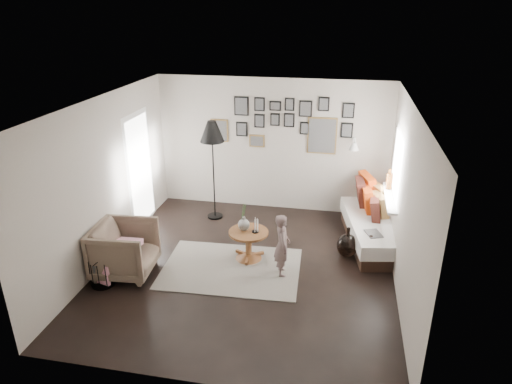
% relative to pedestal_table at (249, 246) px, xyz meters
% --- Properties ---
extents(ground, '(4.80, 4.80, 0.00)m').
position_rel_pedestal_table_xyz_m(ground, '(0.03, -0.29, -0.23)').
color(ground, black).
rests_on(ground, ground).
extents(wall_back, '(4.50, 0.00, 4.50)m').
position_rel_pedestal_table_xyz_m(wall_back, '(0.03, 2.11, 1.07)').
color(wall_back, '#AEA498').
rests_on(wall_back, ground).
extents(wall_front, '(4.50, 0.00, 4.50)m').
position_rel_pedestal_table_xyz_m(wall_front, '(0.03, -2.69, 1.07)').
color(wall_front, '#AEA498').
rests_on(wall_front, ground).
extents(wall_left, '(0.00, 4.80, 4.80)m').
position_rel_pedestal_table_xyz_m(wall_left, '(-2.22, -0.29, 1.07)').
color(wall_left, '#AEA498').
rests_on(wall_left, ground).
extents(wall_right, '(0.00, 4.80, 4.80)m').
position_rel_pedestal_table_xyz_m(wall_right, '(2.28, -0.29, 1.07)').
color(wall_right, '#AEA498').
rests_on(wall_right, ground).
extents(ceiling, '(4.80, 4.80, 0.00)m').
position_rel_pedestal_table_xyz_m(ceiling, '(0.03, -0.29, 2.37)').
color(ceiling, white).
rests_on(ceiling, wall_back).
extents(door_left, '(0.00, 2.14, 2.14)m').
position_rel_pedestal_table_xyz_m(door_left, '(-2.21, 0.91, 0.82)').
color(door_left, white).
rests_on(door_left, wall_left).
extents(window_right, '(0.15, 1.32, 1.30)m').
position_rel_pedestal_table_xyz_m(window_right, '(2.20, 1.05, 0.70)').
color(window_right, white).
rests_on(window_right, wall_right).
extents(gallery_wall, '(2.74, 0.03, 1.08)m').
position_rel_pedestal_table_xyz_m(gallery_wall, '(0.32, 2.09, 1.51)').
color(gallery_wall, olive).
rests_on(gallery_wall, wall_back).
extents(wall_sconce, '(0.18, 0.36, 0.16)m').
position_rel_pedestal_table_xyz_m(wall_sconce, '(1.58, 1.85, 1.23)').
color(wall_sconce, white).
rests_on(wall_sconce, wall_back).
extents(rug, '(2.20, 1.59, 0.01)m').
position_rel_pedestal_table_xyz_m(rug, '(-0.21, -0.35, -0.23)').
color(rug, beige).
rests_on(rug, ground).
extents(pedestal_table, '(0.64, 0.64, 0.50)m').
position_rel_pedestal_table_xyz_m(pedestal_table, '(0.00, 0.00, 0.00)').
color(pedestal_table, brown).
rests_on(pedestal_table, ground).
extents(vase, '(0.18, 0.18, 0.45)m').
position_rel_pedestal_table_xyz_m(vase, '(-0.08, 0.02, 0.41)').
color(vase, black).
rests_on(vase, pedestal_table).
extents(candles, '(0.11, 0.11, 0.24)m').
position_rel_pedestal_table_xyz_m(candles, '(0.11, 0.00, 0.38)').
color(candles, black).
rests_on(candles, pedestal_table).
extents(daybed, '(1.20, 2.13, 0.98)m').
position_rel_pedestal_table_xyz_m(daybed, '(2.01, 1.03, 0.08)').
color(daybed, black).
rests_on(daybed, ground).
extents(magazine_on_daybed, '(0.31, 0.36, 0.02)m').
position_rel_pedestal_table_xyz_m(magazine_on_daybed, '(1.96, 0.39, 0.23)').
color(magazine_on_daybed, black).
rests_on(magazine_on_daybed, daybed).
extents(armchair, '(0.96, 0.93, 0.81)m').
position_rel_pedestal_table_xyz_m(armchair, '(-1.76, -0.76, 0.17)').
color(armchair, brown).
rests_on(armchair, ground).
extents(armchair_cushion, '(0.38, 0.39, 0.17)m').
position_rel_pedestal_table_xyz_m(armchair_cushion, '(-1.73, -0.71, 0.25)').
color(armchair_cushion, white).
rests_on(armchair_cushion, armchair).
extents(floor_lamp, '(0.44, 0.44, 1.91)m').
position_rel_pedestal_table_xyz_m(floor_lamp, '(-0.97, 1.41, 1.41)').
color(floor_lamp, black).
rests_on(floor_lamp, ground).
extents(magazine_basket, '(0.36, 0.36, 0.41)m').
position_rel_pedestal_table_xyz_m(magazine_basket, '(-1.97, -1.13, -0.03)').
color(magazine_basket, black).
rests_on(magazine_basket, ground).
extents(demijohn_large, '(0.35, 0.35, 0.52)m').
position_rel_pedestal_table_xyz_m(demijohn_large, '(1.57, 0.39, -0.03)').
color(demijohn_large, black).
rests_on(demijohn_large, ground).
extents(demijohn_small, '(0.30, 0.30, 0.47)m').
position_rel_pedestal_table_xyz_m(demijohn_small, '(1.92, 0.27, -0.05)').
color(demijohn_small, black).
rests_on(demijohn_small, ground).
extents(child, '(0.32, 0.41, 1.00)m').
position_rel_pedestal_table_xyz_m(child, '(0.59, -0.34, 0.27)').
color(child, '#685352').
rests_on(child, ground).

